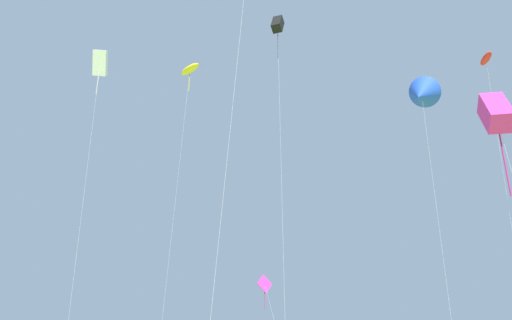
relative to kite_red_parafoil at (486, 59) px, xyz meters
name	(u,v)px	position (x,y,z in m)	size (l,w,h in m)	color
kite_red_parafoil	(486,59)	(0.00, 0.00, 0.00)	(2.74, 2.69, 31.58)	red
kite_blue_delta	(422,94)	(-9.83, -3.68, -6.96)	(4.74, 4.71, 26.08)	blue
kite_white_box	(100,63)	(-39.51, 2.94, -2.39)	(1.24, 2.39, 30.14)	white
kite_magenta_box	(495,113)	(-14.02, -18.95, -16.69)	(1.95, 2.69, 15.82)	#E02DA3
kite_yellow_parafoil	(190,70)	(-30.74, 12.34, 3.35)	(3.05, 3.72, 35.02)	yellow
kite_black_box	(278,25)	(-23.11, -3.93, -1.07)	(1.51, 2.44, 31.11)	black
kite_magenta_diamond	(265,286)	(-21.65, 12.52, -22.13)	(2.95, 2.57, 10.15)	#E02DA3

